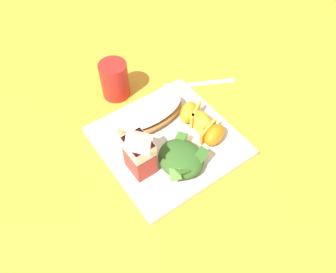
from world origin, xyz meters
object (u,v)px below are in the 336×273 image
orange_wedge_middle (202,121)px  metal_fork (193,84)px  green_salad_pile (181,158)px  drinking_red_cup (115,80)px  orange_wedge_front (214,134)px  orange_wedge_rear (189,112)px  cheesy_pizza_bread (151,115)px  white_plate (168,141)px  milk_carton (139,151)px

orange_wedge_middle → metal_fork: bearing=-32.0°
green_salad_pile → metal_fork: green_salad_pile is taller
metal_fork → drinking_red_cup: (0.09, 0.18, 0.04)m
orange_wedge_front → orange_wedge_middle: size_ratio=1.10×
orange_wedge_middle → orange_wedge_rear: same height
orange_wedge_front → metal_fork: (0.17, -0.08, -0.03)m
green_salad_pile → cheesy_pizza_bread: bearing=-7.2°
cheesy_pizza_bread → orange_wedge_rear: (-0.05, -0.07, 0.00)m
white_plate → green_salad_pile: size_ratio=2.71×
orange_wedge_middle → metal_fork: orange_wedge_middle is taller
white_plate → drinking_red_cup: 0.21m
milk_carton → cheesy_pizza_bread: bearing=-43.3°
orange_wedge_front → metal_fork: bearing=-25.6°
orange_wedge_middle → metal_fork: (0.13, -0.08, -0.03)m
drinking_red_cup → orange_wedge_front: bearing=-160.5°
orange_wedge_rear → milk_carton: bearing=106.9°
cheesy_pizza_bread → green_salad_pile: green_salad_pile is taller
metal_fork → green_salad_pile: bearing=135.8°
cheesy_pizza_bread → white_plate: bearing=178.8°
metal_fork → drinking_red_cup: 0.20m
milk_carton → orange_wedge_front: size_ratio=1.62×
cheesy_pizza_bread → orange_wedge_middle: (-0.08, -0.08, 0.00)m
orange_wedge_middle → orange_wedge_rear: size_ratio=0.89×
cheesy_pizza_bread → orange_wedge_rear: 0.09m
green_salad_pile → milk_carton: bearing=61.6°
green_salad_pile → drinking_red_cup: (0.27, -0.00, 0.01)m
milk_carton → green_salad_pile: bearing=-118.4°
green_salad_pile → white_plate: bearing=-13.1°
green_salad_pile → orange_wedge_front: size_ratio=1.52×
milk_carton → metal_fork: size_ratio=0.62×
green_salad_pile → orange_wedge_front: 0.09m
orange_wedge_middle → drinking_red_cup: (0.22, 0.09, 0.01)m
orange_wedge_front → orange_wedge_middle: same height
orange_wedge_middle → metal_fork: size_ratio=0.35×
orange_wedge_rear → metal_fork: bearing=-42.9°
cheesy_pizza_bread → milk_carton: 0.14m
cheesy_pizza_bread → drinking_red_cup: size_ratio=1.86×
orange_wedge_front → orange_wedge_rear: 0.08m
orange_wedge_rear → drinking_red_cup: (0.18, 0.09, 0.01)m
cheesy_pizza_bread → milk_carton: milk_carton is taller
cheesy_pizza_bread → orange_wedge_rear: size_ratio=2.48×
cheesy_pizza_bread → orange_wedge_middle: bearing=-136.0°
white_plate → orange_wedge_middle: 0.09m
milk_carton → orange_wedge_front: 0.17m
milk_carton → drinking_red_cup: milk_carton is taller
milk_carton → drinking_red_cup: size_ratio=1.17×
white_plate → orange_wedge_rear: bearing=-73.9°
green_salad_pile → drinking_red_cup: size_ratio=1.10×
milk_carton → metal_fork: milk_carton is taller
orange_wedge_rear → cheesy_pizza_bread: bearing=58.0°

